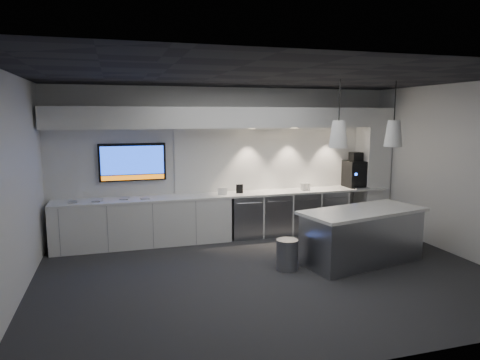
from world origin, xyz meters
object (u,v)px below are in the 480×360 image
object	(u,v)px
bin	(287,254)
island	(362,236)
coffee_machine	(355,173)
wall_tv	(133,162)

from	to	relation	value
bin	island	bearing A→B (deg)	-1.13
island	coffee_machine	xyz separation A→B (m)	(1.09, 2.05, 0.76)
coffee_machine	island	bearing A→B (deg)	-116.09
bin	wall_tv	bearing A→B (deg)	134.79
wall_tv	island	world-z (taller)	wall_tv
wall_tv	coffee_machine	bearing A→B (deg)	-3.02
bin	coffee_machine	xyz separation A→B (m)	(2.42, 2.03, 0.97)
wall_tv	coffee_machine	xyz separation A→B (m)	(4.68, -0.25, -0.35)
wall_tv	coffee_machine	distance (m)	4.70
bin	coffee_machine	size ratio (longest dim) A/B	0.65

